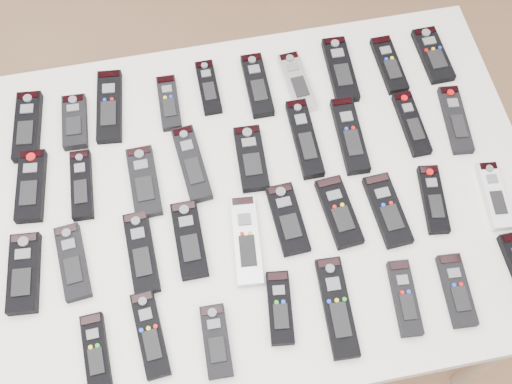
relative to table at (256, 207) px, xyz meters
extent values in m
plane|color=#956A4C|center=(-0.12, 0.12, -0.72)|extent=(4.00, 4.00, 0.00)
cube|color=white|center=(0.00, 0.00, 0.04)|extent=(1.25, 0.88, 0.04)
cylinder|color=beige|center=(0.56, -0.38, -0.35)|extent=(0.04, 0.04, 0.74)
cylinder|color=beige|center=(-0.56, 0.38, -0.35)|extent=(0.04, 0.04, 0.74)
cylinder|color=beige|center=(0.56, 0.38, -0.35)|extent=(0.04, 0.04, 0.74)
cube|color=black|center=(-0.49, 0.27, 0.07)|extent=(0.08, 0.19, 0.02)
cube|color=black|center=(-0.38, 0.26, 0.07)|extent=(0.06, 0.14, 0.02)
cube|color=black|center=(-0.30, 0.29, 0.07)|extent=(0.08, 0.20, 0.02)
cube|color=black|center=(-0.16, 0.28, 0.07)|extent=(0.05, 0.15, 0.02)
cube|color=black|center=(-0.06, 0.30, 0.07)|extent=(0.04, 0.15, 0.02)
cube|color=black|center=(0.06, 0.28, 0.07)|extent=(0.05, 0.17, 0.02)
cube|color=#B7B7BC|center=(0.15, 0.28, 0.07)|extent=(0.06, 0.17, 0.02)
cube|color=black|center=(0.27, 0.29, 0.07)|extent=(0.06, 0.19, 0.02)
cube|color=black|center=(0.39, 0.28, 0.07)|extent=(0.05, 0.16, 0.02)
cube|color=black|center=(0.50, 0.29, 0.07)|extent=(0.06, 0.16, 0.02)
cube|color=black|center=(-0.49, 0.11, 0.07)|extent=(0.08, 0.18, 0.02)
cube|color=black|center=(-0.38, 0.10, 0.07)|extent=(0.05, 0.17, 0.02)
cube|color=black|center=(-0.24, 0.08, 0.07)|extent=(0.06, 0.17, 0.02)
cube|color=black|center=(-0.13, 0.10, 0.07)|extent=(0.07, 0.19, 0.02)
cube|color=black|center=(0.01, 0.09, 0.07)|extent=(0.07, 0.16, 0.02)
cube|color=black|center=(0.14, 0.12, 0.07)|extent=(0.05, 0.20, 0.02)
cube|color=black|center=(0.24, 0.11, 0.07)|extent=(0.06, 0.20, 0.02)
cube|color=black|center=(0.39, 0.11, 0.07)|extent=(0.05, 0.17, 0.02)
cube|color=black|center=(0.50, 0.10, 0.07)|extent=(0.07, 0.18, 0.02)
cube|color=black|center=(-0.51, -0.09, 0.07)|extent=(0.08, 0.18, 0.02)
cube|color=black|center=(-0.41, -0.08, 0.07)|extent=(0.07, 0.17, 0.02)
cube|color=black|center=(-0.26, -0.09, 0.07)|extent=(0.06, 0.18, 0.02)
cube|color=black|center=(-0.16, -0.08, 0.07)|extent=(0.06, 0.17, 0.02)
cube|color=#B7B7BC|center=(-0.04, -0.10, 0.07)|extent=(0.07, 0.21, 0.02)
cube|color=black|center=(0.06, -0.07, 0.07)|extent=(0.07, 0.17, 0.02)
cube|color=black|center=(0.17, -0.08, 0.07)|extent=(0.07, 0.17, 0.02)
cube|color=black|center=(0.27, -0.09, 0.07)|extent=(0.07, 0.17, 0.02)
cube|color=black|center=(0.38, -0.09, 0.07)|extent=(0.07, 0.17, 0.02)
cube|color=silver|center=(0.52, -0.11, 0.07)|extent=(0.06, 0.17, 0.02)
cube|color=black|center=(-0.38, -0.28, 0.07)|extent=(0.05, 0.15, 0.02)
cube|color=black|center=(-0.27, -0.27, 0.07)|extent=(0.06, 0.18, 0.02)
cube|color=black|center=(-0.14, -0.30, 0.07)|extent=(0.05, 0.14, 0.02)
cube|color=black|center=(0.00, -0.26, 0.07)|extent=(0.07, 0.15, 0.02)
cube|color=black|center=(0.11, -0.28, 0.07)|extent=(0.06, 0.21, 0.02)
cube|color=black|center=(0.25, -0.29, 0.07)|extent=(0.06, 0.16, 0.02)
cube|color=black|center=(0.36, -0.30, 0.07)|extent=(0.06, 0.16, 0.02)
camera|label=1|loc=(-0.12, -0.61, 1.34)|focal=45.00mm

